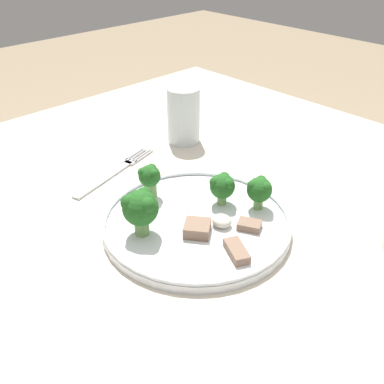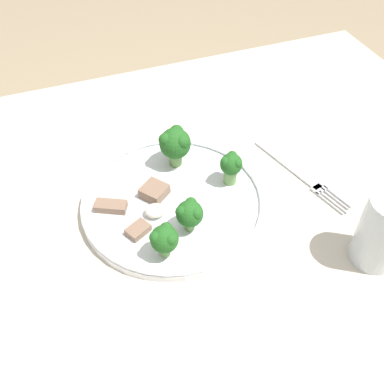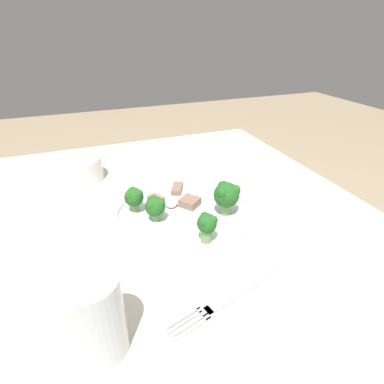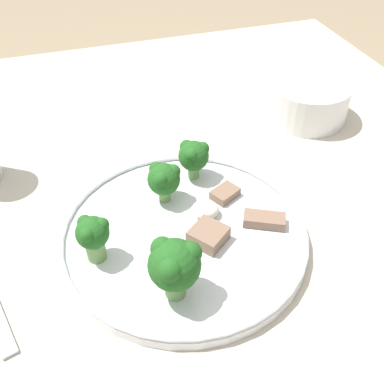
# 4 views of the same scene
# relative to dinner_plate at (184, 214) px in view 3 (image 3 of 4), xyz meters

# --- Properties ---
(table) EXTENTS (1.07, 0.96, 0.73)m
(table) POSITION_rel_dinner_plate_xyz_m (-0.05, 0.08, -0.11)
(table) COLOR beige
(table) RESTS_ON ground_plane
(dinner_plate) EXTENTS (0.28, 0.28, 0.02)m
(dinner_plate) POSITION_rel_dinner_plate_xyz_m (0.00, 0.00, 0.00)
(dinner_plate) COLOR white
(dinner_plate) RESTS_ON table
(fork) EXTENTS (0.07, 0.20, 0.00)m
(fork) POSITION_rel_dinner_plate_xyz_m (-0.22, 0.01, -0.01)
(fork) COLOR #B2B2B7
(fork) RESTS_ON table
(cream_bowl) EXTENTS (0.13, 0.13, 0.06)m
(cream_bowl) POSITION_rel_dinner_plate_xyz_m (0.26, 0.19, 0.02)
(cream_bowl) COLOR white
(cream_bowl) RESTS_ON table
(drinking_glass) EXTENTS (0.07, 0.07, 0.11)m
(drinking_glass) POSITION_rel_dinner_plate_xyz_m (-0.23, 0.19, 0.04)
(drinking_glass) COLOR silver
(drinking_glass) RESTS_ON table
(broccoli_floret_near_rim_left) EXTENTS (0.05, 0.05, 0.07)m
(broccoli_floret_near_rim_left) POSITION_rel_dinner_plate_xyz_m (-0.03, -0.08, 0.05)
(broccoli_floret_near_rim_left) COLOR #709E56
(broccoli_floret_near_rim_left) RESTS_ON dinner_plate
(broccoli_floret_center_left) EXTENTS (0.04, 0.04, 0.05)m
(broccoli_floret_center_left) POSITION_rel_dinner_plate_xyz_m (0.04, 0.09, 0.04)
(broccoli_floret_center_left) COLOR #709E56
(broccoli_floret_center_left) RESTS_ON dinner_plate
(broccoli_floret_back_left) EXTENTS (0.04, 0.03, 0.06)m
(broccoli_floret_back_left) POSITION_rel_dinner_plate_xyz_m (-0.10, -0.01, 0.04)
(broccoli_floret_back_left) COLOR #709E56
(broccoli_floret_back_left) RESTS_ON dinner_plate
(broccoli_floret_front_left) EXTENTS (0.04, 0.04, 0.05)m
(broccoli_floret_front_left) POSITION_rel_dinner_plate_xyz_m (-0.01, 0.06, 0.04)
(broccoli_floret_front_left) COLOR #709E56
(broccoli_floret_front_left) RESTS_ON dinner_plate
(meat_slice_front_slice) EXTENTS (0.05, 0.05, 0.02)m
(meat_slice_front_slice) POSITION_rel_dinner_plate_xyz_m (0.02, -0.02, 0.01)
(meat_slice_front_slice) COLOR #846651
(meat_slice_front_slice) RESTS_ON dinner_plate
(meat_slice_middle_slice) EXTENTS (0.05, 0.04, 0.01)m
(meat_slice_middle_slice) POSITION_rel_dinner_plate_xyz_m (0.09, -0.02, 0.01)
(meat_slice_middle_slice) COLOR #846651
(meat_slice_middle_slice) RESTS_ON dinner_plate
(meat_slice_rear_slice) EXTENTS (0.04, 0.04, 0.01)m
(meat_slice_rear_slice) POSITION_rel_dinner_plate_xyz_m (0.07, 0.04, 0.01)
(meat_slice_rear_slice) COLOR #846651
(meat_slice_rear_slice) RESTS_ON dinner_plate
(sauce_dollop) EXTENTS (0.03, 0.03, 0.02)m
(sauce_dollop) POSITION_rel_dinner_plate_xyz_m (0.03, 0.02, 0.01)
(sauce_dollop) COLOR silver
(sauce_dollop) RESTS_ON dinner_plate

